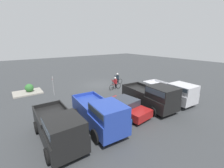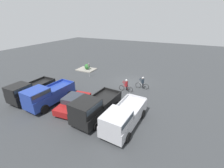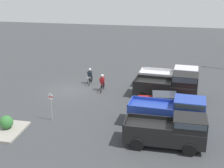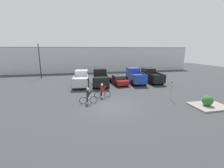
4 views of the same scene
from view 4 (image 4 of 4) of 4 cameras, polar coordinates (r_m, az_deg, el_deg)
ground_plane at (r=14.02m, az=0.09°, el=-8.78°), size 80.00×80.00×0.00m
warehouse_building at (r=39.92m, az=-8.15°, el=9.54°), size 47.96×10.07×5.73m
pickup_truck_0 at (r=22.60m, az=-11.65°, el=2.23°), size 2.51×5.58×2.07m
pickup_truck_1 at (r=22.67m, az=-4.53°, el=2.75°), size 2.67×5.65×2.31m
sedan_0 at (r=22.79m, az=2.54°, el=1.58°), size 2.26×4.40×1.37m
pickup_truck_2 at (r=24.13m, az=8.71°, el=3.27°), size 2.45×5.44×2.25m
pickup_truck_3 at (r=25.24m, az=14.64°, el=3.27°), size 2.20×5.11×2.14m
cyclist_0 at (r=16.48m, az=-3.78°, el=-2.41°), size 1.82×0.46×1.63m
cyclist_1 at (r=14.79m, az=-9.11°, el=-4.41°), size 1.76×0.46×1.65m
fire_lane_sign at (r=16.74m, az=21.71°, el=-1.25°), size 0.06×0.30×2.22m
lamppost at (r=30.16m, az=-25.92°, el=8.94°), size 0.36×0.36×6.31m
curb_island at (r=16.68m, az=32.96°, el=-7.07°), size 3.06×2.39×0.15m
shrub at (r=16.36m, az=32.61°, el=-5.37°), size 0.94×0.94×0.94m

